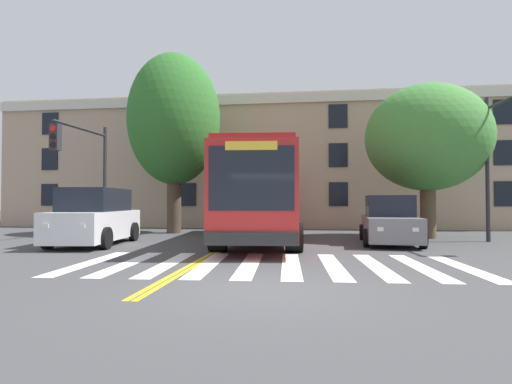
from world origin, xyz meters
The scene contains 12 objects.
ground_plane centered at (0.00, 0.00, 0.00)m, with size 120.00×120.00×0.00m, color #424244.
crosswalk centered at (-0.01, 2.80, 0.00)m, with size 10.20×4.68×0.01m.
lane_line_yellow_inner centered at (-2.04, 16.80, 0.00)m, with size 0.12×36.00×0.01m, color gold.
lane_line_yellow_outer centered at (-1.88, 16.80, 0.00)m, with size 0.12×36.00×0.01m, color gold.
city_bus centered at (-0.94, 8.96, 1.93)m, with size 3.56×11.72×3.52m.
car_white_near_lane centered at (-6.98, 6.77, 1.01)m, with size 2.58×4.91×2.12m.
car_grey_far_lane centered at (4.11, 8.48, 0.84)m, with size 2.39×4.58×1.86m.
car_tan_behind_bus centered at (-1.59, 17.18, 1.04)m, with size 2.31×4.79×2.19m.
traffic_light_far_corner centered at (-8.18, 8.08, 3.38)m, with size 0.41×3.64×4.99m.
street_tree_curbside_large centered at (6.28, 11.02, 4.43)m, with size 7.59×7.69×6.81m.
street_tree_curbside_small centered at (-5.84, 12.50, 5.86)m, with size 5.94×6.10×9.30m.
building_facade centered at (-1.75, 20.05, 4.11)m, with size 34.24×7.48×8.22m.
Camera 1 is at (0.88, -7.41, 1.63)m, focal length 28.00 mm.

